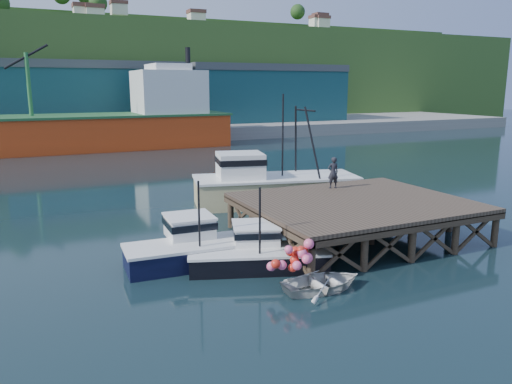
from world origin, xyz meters
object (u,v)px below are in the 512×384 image
boat_black (258,252)px  trawler (273,182)px  boat_navy (194,246)px  dinghy (323,282)px  dockworker (333,173)px

boat_black → trawler: trawler is taller
boat_navy → dinghy: boat_navy is taller
dinghy → dockworker: 11.62m
boat_navy → dockworker: (10.36, 3.68, 2.26)m
boat_black → dinghy: bearing=-51.9°
boat_black → dockworker: 9.83m
dinghy → trawler: bearing=-18.1°
dinghy → boat_black: bearing=19.8°
dockworker → boat_black: bearing=43.9°
boat_navy → trawler: trawler is taller
boat_navy → boat_black: 3.14m
boat_black → trawler: (6.48, 11.25, 0.88)m
dockworker → trawler: bearing=-68.3°
boat_navy → dinghy: size_ratio=1.93×
trawler → dinghy: bearing=-96.1°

